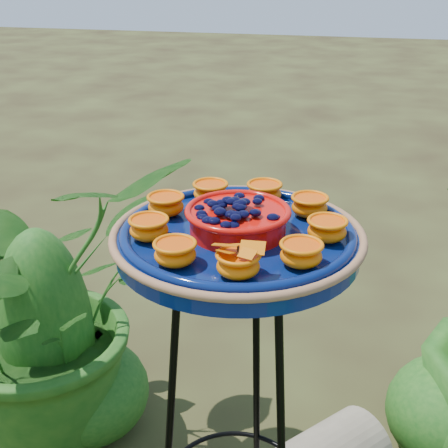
{
  "coord_description": "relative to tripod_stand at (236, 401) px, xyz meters",
  "views": [
    {
      "loc": [
        0.19,
        -1.0,
        1.46
      ],
      "look_at": [
        -0.03,
        0.04,
        0.98
      ],
      "focal_mm": 50.0,
      "sensor_mm": 36.0,
      "label": 1
    }
  ],
  "objects": [
    {
      "name": "feeder_dish",
      "position": [
        0.0,
        -0.0,
        0.4
      ],
      "size": [
        0.53,
        0.53,
        0.11
      ],
      "rotation": [
        0.0,
        0.0,
        -0.16
      ],
      "color": "#061750",
      "rests_on": "tripod_stand"
    },
    {
      "name": "tripod_stand",
      "position": [
        0.0,
        0.0,
        0.0
      ],
      "size": [
        0.38,
        0.38,
        0.91
      ],
      "rotation": [
        0.0,
        0.0,
        -0.16
      ],
      "color": "black",
      "rests_on": "ground"
    },
    {
      "name": "shrub_back_left",
      "position": [
        -0.67,
        0.41,
        -0.09
      ],
      "size": [
        1.07,
        1.1,
        0.93
      ],
      "primitive_type": "imported",
      "rotation": [
        0.0,
        0.0,
        0.98
      ],
      "color": "#184E14",
      "rests_on": "ground"
    }
  ]
}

